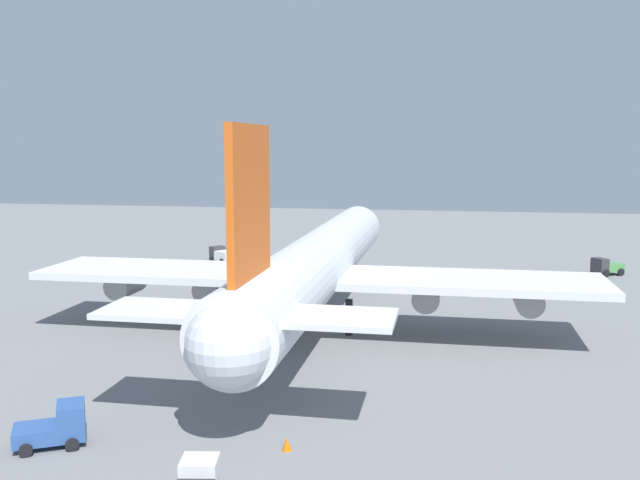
{
  "coord_description": "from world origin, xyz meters",
  "views": [
    {
      "loc": [
        -66.67,
        -12.34,
        17.81
      ],
      "look_at": [
        0.0,
        0.0,
        8.61
      ],
      "focal_mm": 39.21,
      "sensor_mm": 36.0,
      "label": 1
    }
  ],
  "objects_px": {
    "cargo_airplane": "(319,263)",
    "safety_cone_tail": "(287,444)",
    "fuel_truck": "(606,267)",
    "safety_cone_nose": "(370,272)",
    "maintenance_van": "(56,426)",
    "pushback_tractor": "(222,255)"
  },
  "relations": [
    {
      "from": "cargo_airplane",
      "to": "safety_cone_nose",
      "type": "bearing_deg",
      "value": -3.5
    },
    {
      "from": "fuel_truck",
      "to": "safety_cone_nose",
      "type": "distance_m",
      "value": 32.66
    },
    {
      "from": "fuel_truck",
      "to": "maintenance_van",
      "type": "height_order",
      "value": "maintenance_van"
    },
    {
      "from": "cargo_airplane",
      "to": "fuel_truck",
      "type": "bearing_deg",
      "value": -44.7
    },
    {
      "from": "maintenance_van",
      "to": "pushback_tractor",
      "type": "bearing_deg",
      "value": 9.76
    },
    {
      "from": "fuel_truck",
      "to": "maintenance_van",
      "type": "bearing_deg",
      "value": 145.41
    },
    {
      "from": "safety_cone_tail",
      "to": "fuel_truck",
      "type": "bearing_deg",
      "value": -26.08
    },
    {
      "from": "safety_cone_tail",
      "to": "maintenance_van",
      "type": "bearing_deg",
      "value": 97.23
    },
    {
      "from": "cargo_airplane",
      "to": "pushback_tractor",
      "type": "relative_size",
      "value": 13.43
    },
    {
      "from": "cargo_airplane",
      "to": "safety_cone_tail",
      "type": "bearing_deg",
      "value": -173.32
    },
    {
      "from": "fuel_truck",
      "to": "cargo_airplane",
      "type": "bearing_deg",
      "value": 135.3
    },
    {
      "from": "cargo_airplane",
      "to": "maintenance_van",
      "type": "bearing_deg",
      "value": 160.87
    },
    {
      "from": "pushback_tractor",
      "to": "safety_cone_nose",
      "type": "height_order",
      "value": "pushback_tractor"
    },
    {
      "from": "maintenance_van",
      "to": "fuel_truck",
      "type": "bearing_deg",
      "value": -34.59
    },
    {
      "from": "cargo_airplane",
      "to": "safety_cone_tail",
      "type": "relative_size",
      "value": 76.49
    },
    {
      "from": "pushback_tractor",
      "to": "safety_cone_tail",
      "type": "xyz_separation_m",
      "value": [
        -63.01,
        -24.88,
        -0.78
      ]
    },
    {
      "from": "pushback_tractor",
      "to": "fuel_truck",
      "type": "bearing_deg",
      "value": -90.38
    },
    {
      "from": "safety_cone_tail",
      "to": "safety_cone_nose",
      "type": "bearing_deg",
      "value": 1.55
    },
    {
      "from": "maintenance_van",
      "to": "safety_cone_tail",
      "type": "height_order",
      "value": "maintenance_van"
    },
    {
      "from": "pushback_tractor",
      "to": "safety_cone_nose",
      "type": "bearing_deg",
      "value": -103.88
    },
    {
      "from": "pushback_tractor",
      "to": "maintenance_van",
      "type": "xyz_separation_m",
      "value": [
        -64.75,
        -11.14,
        -0.05
      ]
    },
    {
      "from": "cargo_airplane",
      "to": "maintenance_van",
      "type": "relative_size",
      "value": 13.68
    }
  ]
}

